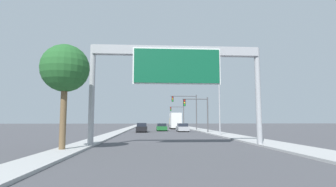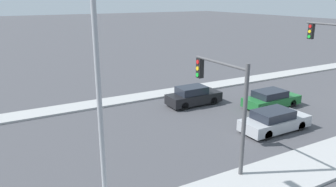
# 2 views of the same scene
# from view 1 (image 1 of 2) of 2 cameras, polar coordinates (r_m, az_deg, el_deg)

# --- Properties ---
(sidewalk_right) EXTENTS (3.00, 120.00, 0.15)m
(sidewalk_right) POSITION_cam_1_polar(r_m,az_deg,el_deg) (62.80, 5.27, -7.53)
(sidewalk_right) COLOR #A8A8A8
(sidewalk_right) RESTS_ON ground
(median_strip_left) EXTENTS (2.00, 120.00, 0.15)m
(median_strip_left) POSITION_cam_1_polar(r_m,az_deg,el_deg) (62.27, -8.62, -7.51)
(median_strip_left) COLOR #A8A8A8
(median_strip_left) RESTS_ON ground
(sign_gantry) EXTENTS (13.33, 0.73, 7.74)m
(sign_gantry) POSITION_cam_1_polar(r_m,az_deg,el_deg) (20.42, 1.90, 5.97)
(sign_gantry) COLOR #9EA0A5
(sign_gantry) RESTS_ON ground
(car_mid_right) EXTENTS (1.88, 4.63, 1.38)m
(car_mid_right) POSITION_cam_1_polar(r_m,az_deg,el_deg) (49.13, -1.40, -7.36)
(car_mid_right) COLOR #1E662D
(car_mid_right) RESTS_ON ground
(car_near_right) EXTENTS (1.76, 4.41, 1.52)m
(car_near_right) POSITION_cam_1_polar(r_m,az_deg,el_deg) (44.18, -5.72, -7.44)
(car_near_right) COLOR black
(car_near_right) RESTS_ON ground
(car_near_left) EXTENTS (1.87, 4.75, 1.43)m
(car_near_left) POSITION_cam_1_polar(r_m,az_deg,el_deg) (46.04, 3.16, -7.43)
(car_near_left) COLOR #A5A8AD
(car_near_left) RESTS_ON ground
(truck_box_primary) EXTENTS (2.31, 7.80, 3.59)m
(truck_box_primary) POSITION_cam_1_polar(r_m,az_deg,el_deg) (60.07, 1.55, -5.98)
(truck_box_primary) COLOR yellow
(truck_box_primary) RESTS_ON ground
(traffic_light_near_intersection) EXTENTS (4.02, 0.32, 5.53)m
(traffic_light_near_intersection) POSITION_cam_1_polar(r_m,az_deg,el_deg) (40.72, 6.77, -3.31)
(traffic_light_near_intersection) COLOR #4C4C4F
(traffic_light_near_intersection) RESTS_ON ground
(traffic_light_mid_block) EXTENTS (5.11, 0.32, 6.89)m
(traffic_light_mid_block) POSITION_cam_1_polar(r_m,az_deg,el_deg) (50.59, 4.47, -2.76)
(traffic_light_mid_block) COLOR #4C4C4F
(traffic_light_mid_block) RESTS_ON ground
(traffic_light_far_intersection) EXTENTS (3.89, 0.32, 5.83)m
(traffic_light_far_intersection) POSITION_cam_1_polar(r_m,az_deg,el_deg) (70.43, 2.42, -4.24)
(traffic_light_far_intersection) COLOR #4C4C4F
(traffic_light_far_intersection) RESTS_ON ground
(palm_tree_foreground) EXTENTS (3.11, 3.11, 6.92)m
(palm_tree_foreground) POSITION_cam_1_polar(r_m,az_deg,el_deg) (18.42, -21.49, 4.94)
(palm_tree_foreground) COLOR brown
(palm_tree_foreground) RESTS_ON ground
(street_lamp_right) EXTENTS (2.35, 0.28, 9.82)m
(street_lamp_right) POSITION_cam_1_polar(r_m,az_deg,el_deg) (34.55, 10.69, 0.41)
(street_lamp_right) COLOR #9EA0A5
(street_lamp_right) RESTS_ON ground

